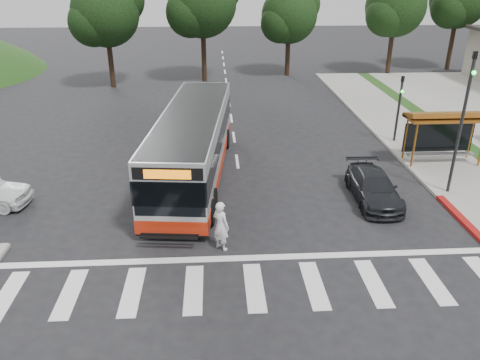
{
  "coord_description": "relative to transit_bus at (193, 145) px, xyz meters",
  "views": [
    {
      "loc": [
        -1.19,
        -17.53,
        9.63
      ],
      "look_at": [
        -0.19,
        0.05,
        1.6
      ],
      "focal_mm": 35.0,
      "sensor_mm": 36.0,
      "label": 1
    }
  ],
  "objects": [
    {
      "name": "tree_ne_a",
      "position": [
        18.34,
        23.84,
        4.74
      ],
      "size": [
        6.16,
        5.74,
        9.3
      ],
      "color": "black",
      "rests_on": "parking_lot"
    },
    {
      "name": "tree_north_a",
      "position": [
        0.34,
        21.84,
        5.27
      ],
      "size": [
        6.6,
        6.15,
        10.17
      ],
      "color": "black",
      "rests_on": "ground"
    },
    {
      "name": "tree_north_c",
      "position": [
        -7.66,
        19.84,
        4.64
      ],
      "size": [
        6.16,
        5.74,
        9.3
      ],
      "color": "black",
      "rests_on": "ground"
    },
    {
      "name": "tree_north_b",
      "position": [
        8.33,
        23.84,
        4.01
      ],
      "size": [
        5.72,
        5.33,
        8.43
      ],
      "color": "black",
      "rests_on": "ground"
    },
    {
      "name": "traffic_signal_ne_tall",
      "position": [
        11.86,
        -2.73,
        2.22
      ],
      "size": [
        0.18,
        0.37,
        6.5
      ],
      "color": "black",
      "rests_on": "ground"
    },
    {
      "name": "pedestrian",
      "position": [
        1.22,
        -6.82,
        -0.68
      ],
      "size": [
        0.84,
        0.83,
        1.95
      ],
      "primitive_type": "imported",
      "rotation": [
        0.0,
        0.0,
        2.39
      ],
      "color": "white",
      "rests_on": "ground"
    },
    {
      "name": "dark_sedan",
      "position": [
        8.12,
        -3.21,
        -1.01
      ],
      "size": [
        1.92,
        4.51,
        1.3
      ],
      "primitive_type": "imported",
      "rotation": [
        0.0,
        0.0,
        -0.02
      ],
      "color": "#212427",
      "rests_on": "ground"
    },
    {
      "name": "curb_east_red",
      "position": [
        11.26,
        -6.22,
        -1.58
      ],
      "size": [
        0.32,
        6.0,
        0.15
      ],
      "primitive_type": "cube",
      "color": "maroon",
      "rests_on": "ground"
    },
    {
      "name": "ground",
      "position": [
        2.26,
        -4.22,
        -1.65
      ],
      "size": [
        140.0,
        140.0,
        0.0
      ],
      "primitive_type": "plane",
      "color": "black",
      "rests_on": "ground"
    },
    {
      "name": "crosswalk_ladder",
      "position": [
        2.26,
        -9.22,
        -1.65
      ],
      "size": [
        18.0,
        2.6,
        0.01
      ],
      "primitive_type": "cube",
      "color": "silver",
      "rests_on": "ground"
    },
    {
      "name": "bus_shelter",
      "position": [
        13.06,
        0.88,
        0.7
      ],
      "size": [
        4.2,
        1.6,
        2.86
      ],
      "color": "#8F5217",
      "rests_on": "sidewalk_east"
    },
    {
      "name": "transit_bus",
      "position": [
        0.0,
        0.0,
        0.0
      ],
      "size": [
        4.07,
        13.01,
        3.31
      ],
      "primitive_type": null,
      "rotation": [
        0.0,
        0.0,
        -0.1
      ],
      "color": "#B2B5B7",
      "rests_on": "ground"
    },
    {
      "name": "sidewalk_east",
      "position": [
        13.26,
        3.78,
        -1.59
      ],
      "size": [
        4.0,
        40.0,
        0.12
      ],
      "primitive_type": "cube",
      "color": "gray",
      "rests_on": "ground"
    },
    {
      "name": "traffic_signal_ne_short",
      "position": [
        11.86,
        4.27,
        0.82
      ],
      "size": [
        0.18,
        0.37,
        4.0
      ],
      "color": "black",
      "rests_on": "ground"
    },
    {
      "name": "curb_east",
      "position": [
        11.26,
        3.78,
        -1.58
      ],
      "size": [
        0.3,
        40.0,
        0.15
      ],
      "primitive_type": "cube",
      "color": "#9E9991",
      "rests_on": "ground"
    }
  ]
}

